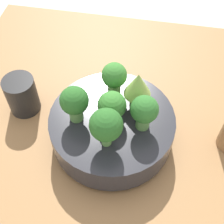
{
  "coord_description": "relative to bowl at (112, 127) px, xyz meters",
  "views": [
    {
      "loc": [
        0.36,
        0.08,
        0.6
      ],
      "look_at": [
        0.01,
        0.01,
        0.13
      ],
      "focal_mm": 50.0,
      "sensor_mm": 36.0,
      "label": 1
    }
  ],
  "objects": [
    {
      "name": "ground_plane",
      "position": [
        -0.01,
        -0.01,
        -0.08
      ],
      "size": [
        6.0,
        6.0,
        0.0
      ],
      "primitive_type": "plane",
      "color": "beige"
    },
    {
      "name": "table",
      "position": [
        -0.01,
        -0.01,
        -0.06
      ],
      "size": [
        0.83,
        0.78,
        0.03
      ],
      "color": "#9E7042",
      "rests_on": "ground_plane"
    },
    {
      "name": "bowl",
      "position": [
        0.0,
        0.0,
        0.0
      ],
      "size": [
        0.25,
        0.25,
        0.08
      ],
      "color": "#28282D",
      "rests_on": "table"
    },
    {
      "name": "broccoli_floret_right",
      "position": [
        0.06,
        0.0,
        0.09
      ],
      "size": [
        0.06,
        0.06,
        0.09
      ],
      "color": "#6BA34C",
      "rests_on": "bowl"
    },
    {
      "name": "romanesco_piece_far",
      "position": [
        -0.04,
        0.04,
        0.09
      ],
      "size": [
        0.05,
        0.05,
        0.09
      ],
      "color": "#609347",
      "rests_on": "bowl"
    },
    {
      "name": "broccoli_floret_front",
      "position": [
        0.01,
        -0.07,
        0.08
      ],
      "size": [
        0.05,
        0.05,
        0.08
      ],
      "color": "#609347",
      "rests_on": "bowl"
    },
    {
      "name": "broccoli_floret_center",
      "position": [
        0.0,
        0.0,
        0.07
      ],
      "size": [
        0.05,
        0.05,
        0.07
      ],
      "color": "#7AB256",
      "rests_on": "bowl"
    },
    {
      "name": "broccoli_floret_back",
      "position": [
        0.01,
        0.06,
        0.08
      ],
      "size": [
        0.05,
        0.05,
        0.08
      ],
      "color": "#609347",
      "rests_on": "bowl"
    },
    {
      "name": "broccoli_floret_left",
      "position": [
        -0.06,
        -0.01,
        0.08
      ],
      "size": [
        0.05,
        0.05,
        0.08
      ],
      "color": "#7AB256",
      "rests_on": "bowl"
    },
    {
      "name": "cup",
      "position": [
        -0.05,
        -0.21,
        0.0
      ],
      "size": [
        0.07,
        0.07,
        0.09
      ],
      "color": "black",
      "rests_on": "table"
    }
  ]
}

